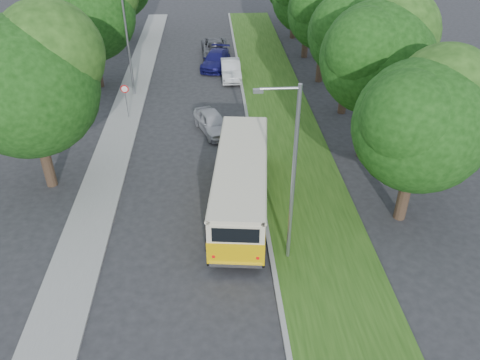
{
  "coord_description": "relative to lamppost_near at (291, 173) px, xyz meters",
  "views": [
    {
      "loc": [
        1.27,
        -17.54,
        14.01
      ],
      "look_at": [
        2.48,
        1.53,
        1.5
      ],
      "focal_mm": 35.0,
      "sensor_mm": 36.0,
      "label": 1
    }
  ],
  "objects": [
    {
      "name": "car_silver",
      "position": [
        -2.98,
        12.16,
        -3.69
      ],
      "size": [
        2.86,
        4.28,
        1.35
      ],
      "primitive_type": "imported",
      "rotation": [
        0.0,
        0.0,
        0.35
      ],
      "color": "#BCBCC1",
      "rests_on": "ground"
    },
    {
      "name": "lamppost_far",
      "position": [
        -8.91,
        18.5,
        -0.25
      ],
      "size": [
        1.71,
        0.16,
        7.5
      ],
      "color": "gray",
      "rests_on": "ground"
    },
    {
      "name": "warning_sign",
      "position": [
        -8.71,
        14.48,
        -2.66
      ],
      "size": [
        0.56,
        0.1,
        2.5
      ],
      "color": "gray",
      "rests_on": "ground"
    },
    {
      "name": "car_white",
      "position": [
        -1.37,
        21.63,
        -3.65
      ],
      "size": [
        1.6,
        4.37,
        1.43
      ],
      "primitive_type": "imported",
      "rotation": [
        0.0,
        0.0,
        0.02
      ],
      "color": "silver",
      "rests_on": "ground"
    },
    {
      "name": "treeline",
      "position": [
        -1.06,
        20.49,
        1.56
      ],
      "size": [
        24.27,
        41.91,
        9.46
      ],
      "color": "#332319",
      "rests_on": "ground"
    },
    {
      "name": "lamppost_near",
      "position": [
        0.0,
        0.0,
        0.0
      ],
      "size": [
        1.71,
        0.16,
        8.0
      ],
      "color": "gray",
      "rests_on": "ground"
    },
    {
      "name": "curb",
      "position": [
        -0.61,
        7.5,
        -4.29
      ],
      "size": [
        0.2,
        70.0,
        0.15
      ],
      "primitive_type": "cube",
      "color": "gray",
      "rests_on": "ground"
    },
    {
      "name": "grass_verge",
      "position": [
        1.74,
        7.5,
        -4.3
      ],
      "size": [
        4.5,
        70.0,
        0.13
      ],
      "primitive_type": "cube",
      "color": "#254A13",
      "rests_on": "ground"
    },
    {
      "name": "vintage_bus",
      "position": [
        -1.69,
        3.77,
        -2.95
      ],
      "size": [
        3.53,
        9.79,
        2.84
      ],
      "primitive_type": null,
      "rotation": [
        0.0,
        0.0,
        -0.11
      ],
      "color": "yellow",
      "rests_on": "ground"
    },
    {
      "name": "car_blue",
      "position": [
        -2.54,
        24.27,
        -3.68
      ],
      "size": [
        2.98,
        5.05,
        1.37
      ],
      "primitive_type": "imported",
      "rotation": [
        0.0,
        0.0,
        -0.24
      ],
      "color": "navy",
      "rests_on": "ground"
    },
    {
      "name": "car_grey",
      "position": [
        -2.52,
        27.3,
        -3.67
      ],
      "size": [
        2.53,
        5.12,
        1.4
      ],
      "primitive_type": "imported",
      "rotation": [
        0.0,
        0.0,
        0.04
      ],
      "color": "slate",
      "rests_on": "ground"
    },
    {
      "name": "sidewalk",
      "position": [
        -9.01,
        7.5,
        -4.31
      ],
      "size": [
        2.2,
        70.0,
        0.12
      ],
      "primitive_type": "cube",
      "color": "gray",
      "rests_on": "ground"
    },
    {
      "name": "ground",
      "position": [
        -4.21,
        2.5,
        -4.37
      ],
      "size": [
        120.0,
        120.0,
        0.0
      ],
      "primitive_type": "plane",
      "color": "#28282A",
      "rests_on": "ground"
    }
  ]
}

